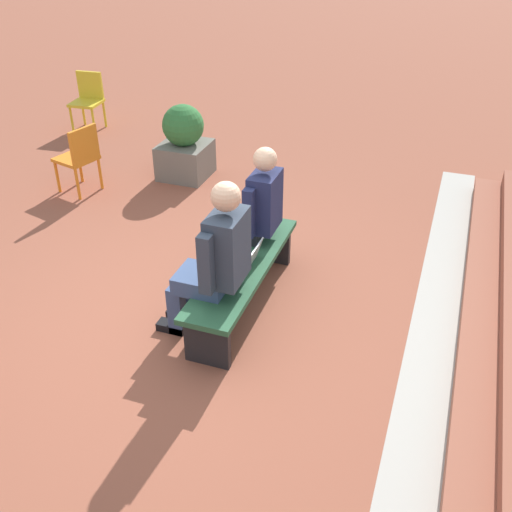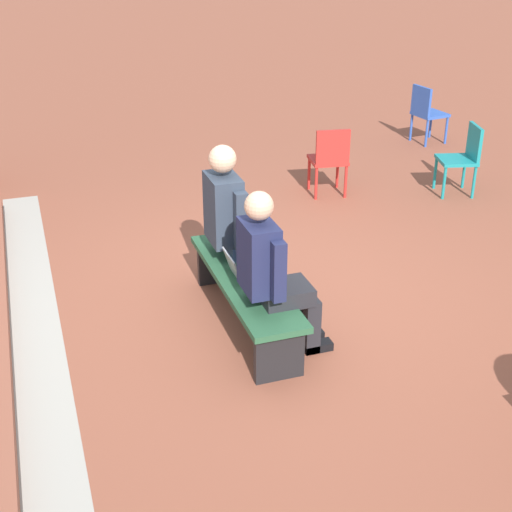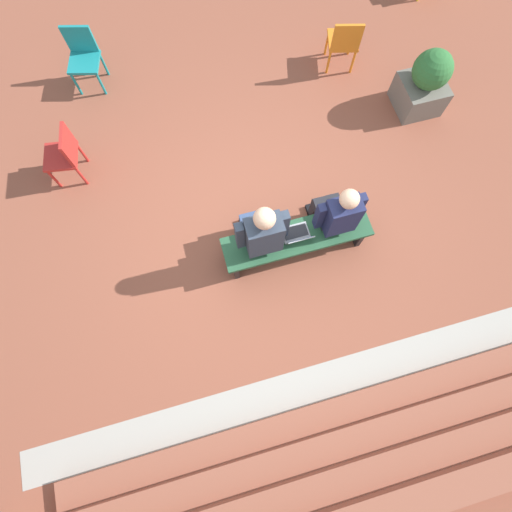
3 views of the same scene
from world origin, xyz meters
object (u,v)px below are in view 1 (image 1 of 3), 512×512
Objects in this scene: person_student at (253,212)px; plastic_chair_far_left at (80,155)px; planter at (184,144)px; bench at (243,273)px; person_adult at (214,259)px; laptop at (244,260)px; plastic_chair_near_bench_right at (88,97)px.

person_student is 1.60× the size of plastic_chair_far_left.
planter is at bearing 130.99° from plastic_chair_far_left.
bench is at bearing 35.31° from planter.
person_adult is 0.50m from laptop.
person_adult reaches higher than bench.
bench is 2.92m from planter.
person_adult reaches higher than plastic_chair_near_bench_right.
plastic_chair_near_bench_right is 2.40m from planter.
plastic_chair_far_left is at bearing -120.07° from bench.
person_student reaches higher than planter.
planter reaches higher than bench.
planter is (-2.38, -1.69, 0.08)m from bench.
planter is (-0.84, 0.97, -0.04)m from plastic_chair_far_left.
person_adult reaches higher than plastic_chair_far_left.
plastic_chair_near_bench_right is (-1.96, -1.16, 0.00)m from plastic_chair_far_left.
laptop is 0.34× the size of planter.
plastic_chair_near_bench_right is (-3.50, -3.81, 0.13)m from bench.
person_student reaches higher than bench.
plastic_chair_near_bench_right is at bearing -136.45° from person_adult.
planter is at bearing -139.89° from person_student.
plastic_chair_far_left reaches higher than bench.
laptop is at bearing 59.91° from plastic_chair_far_left.
plastic_chair_far_left is (-1.97, -2.58, -0.27)m from person_adult.
laptop is 0.38× the size of plastic_chair_near_bench_right.
plastic_chair_far_left is 1.29m from planter.
person_adult is 4.44× the size of laptop.
planter is (-2.39, -1.70, -0.06)m from laptop.
laptop reaches higher than bench.
person_student reaches higher than plastic_chair_far_left.
laptop is (-0.42, 0.08, -0.25)m from person_adult.
planter is at bearing -144.69° from bench.
planter reaches higher than plastic_chair_far_left.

